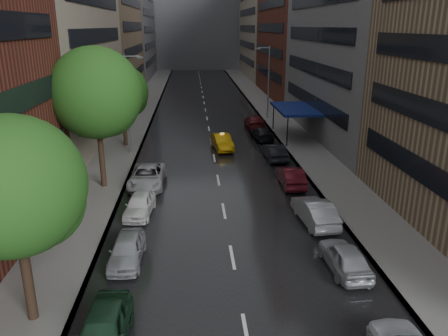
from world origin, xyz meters
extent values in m
cube|color=black|center=(0.00, 50.00, 0.01)|extent=(14.00, 140.00, 0.01)
cube|color=gray|center=(-9.00, 50.00, 0.07)|extent=(4.00, 140.00, 0.15)
cube|color=gray|center=(9.00, 50.00, 0.07)|extent=(4.00, 140.00, 0.15)
cube|color=#937A5B|center=(-15.00, 64.00, 11.00)|extent=(8.00, 28.00, 22.00)
cube|color=slate|center=(15.00, 36.00, 12.00)|extent=(8.00, 28.00, 24.00)
cube|color=gray|center=(15.00, 94.00, 14.00)|extent=(8.00, 32.00, 28.00)
cube|color=slate|center=(0.00, 118.00, 16.00)|extent=(40.00, 14.00, 32.00)
cylinder|color=#382619|center=(-8.60, 5.46, 2.36)|extent=(0.40, 0.40, 4.71)
sphere|color=#1E5116|center=(-8.60, 5.46, 5.89)|extent=(5.39, 5.39, 5.39)
cylinder|color=#382619|center=(-8.60, 20.97, 2.82)|extent=(0.40, 0.40, 5.65)
sphere|color=#1E5116|center=(-8.60, 20.97, 7.06)|extent=(6.45, 6.45, 6.45)
cylinder|color=#382619|center=(-8.60, 32.63, 2.20)|extent=(0.40, 0.40, 4.41)
sphere|color=#1E5116|center=(-8.60, 32.63, 5.51)|extent=(5.04, 5.04, 5.04)
imported|color=#E4A40C|center=(0.94, 30.95, 0.74)|extent=(2.14, 4.66, 1.48)
imported|color=#1A3925|center=(-5.40, 3.64, 0.76)|extent=(1.92, 4.54, 1.53)
imported|color=#9CA0A5|center=(-5.40, 9.94, 0.68)|extent=(1.72, 4.06, 1.37)
imported|color=white|center=(-5.40, 15.82, 0.68)|extent=(1.98, 4.15, 1.37)
imported|color=#A2A1A6|center=(-5.40, 21.11, 0.76)|extent=(2.70, 5.55, 1.52)
imported|color=#999CA1|center=(5.40, 8.35, 0.70)|extent=(1.83, 4.18, 1.40)
imported|color=#9C9FA5|center=(5.40, 13.81, 0.76)|extent=(2.03, 4.77, 1.53)
imported|color=#54101B|center=(5.40, 20.40, 0.72)|extent=(1.55, 4.40, 1.45)
imported|color=black|center=(5.40, 27.18, 0.73)|extent=(1.73, 4.48, 1.45)
imported|color=black|center=(5.40, 34.46, 0.67)|extent=(2.26, 4.79, 1.35)
imported|color=#591116|center=(5.40, 39.98, 0.76)|extent=(2.17, 5.23, 1.51)
cylinder|color=gray|center=(-7.80, 30.00, 4.65)|extent=(0.18, 0.18, 9.00)
cube|color=gray|center=(-6.40, 30.00, 8.85)|extent=(0.50, 0.22, 0.16)
cylinder|color=gray|center=(7.80, 45.00, 4.65)|extent=(0.18, 0.18, 9.00)
cube|color=gray|center=(6.40, 45.00, 8.85)|extent=(0.50, 0.22, 0.16)
cube|color=navy|center=(9.00, 35.00, 3.15)|extent=(4.00, 8.00, 0.25)
cylinder|color=black|center=(7.40, 31.20, 1.65)|extent=(0.12, 0.12, 3.00)
cylinder|color=black|center=(7.40, 38.80, 1.65)|extent=(0.12, 0.12, 3.00)
camera|label=1|loc=(-1.93, -10.16, 11.54)|focal=35.00mm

